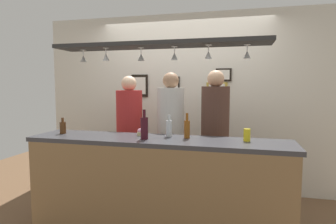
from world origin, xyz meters
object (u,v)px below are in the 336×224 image
object	(u,v)px
bottle_beer_amber_tall	(187,128)
cupcake	(140,132)
drink_can	(247,135)
picture_frame_lower_pair	(217,89)
picture_frame_upper_small	(224,75)
picture_frame_crest	(174,85)
bottle_beer_brown_stubby	(63,127)
bottle_soda_clear	(169,128)
picture_frame_caricature	(140,86)
person_middle_white_patterned_shirt	(171,126)
person_left_red_shirt	(129,127)
person_right_brown_shirt	(215,127)
bottle_wine_dark_red	(144,128)

from	to	relation	value
bottle_beer_amber_tall	cupcake	xyz separation A→B (m)	(-0.52, 0.02, -0.06)
drink_can	picture_frame_lower_pair	size ratio (longest dim) A/B	0.41
cupcake	picture_frame_upper_small	xyz separation A→B (m)	(0.80, 1.29, 0.65)
picture_frame_crest	picture_frame_lower_pair	world-z (taller)	picture_frame_crest
bottle_beer_brown_stubby	drink_can	world-z (taller)	bottle_beer_brown_stubby
bottle_beer_amber_tall	bottle_soda_clear	bearing A→B (deg)	167.29
picture_frame_crest	picture_frame_upper_small	bearing A→B (deg)	0.00
drink_can	picture_frame_crest	distance (m)	1.76
cupcake	picture_frame_caricature	xyz separation A→B (m)	(-0.47, 1.29, 0.50)
person_middle_white_patterned_shirt	bottle_beer_brown_stubby	xyz separation A→B (m)	(-1.08, -0.69, 0.05)
person_middle_white_patterned_shirt	picture_frame_upper_small	distance (m)	1.14
bottle_beer_amber_tall	bottle_beer_brown_stubby	bearing A→B (deg)	-177.12
person_left_red_shirt	drink_can	world-z (taller)	person_left_red_shirt
person_right_brown_shirt	cupcake	world-z (taller)	person_right_brown_shirt
person_right_brown_shirt	picture_frame_caricature	size ratio (longest dim) A/B	5.10
person_right_brown_shirt	picture_frame_upper_small	bearing A→B (deg)	85.60
bottle_wine_dark_red	picture_frame_upper_small	size ratio (longest dim) A/B	1.36
bottle_beer_brown_stubby	bottle_soda_clear	bearing A→B (deg)	5.51
picture_frame_crest	picture_frame_caricature	world-z (taller)	picture_frame_caricature
picture_frame_caricature	picture_frame_lower_pair	world-z (taller)	picture_frame_caricature
bottle_beer_amber_tall	picture_frame_lower_pair	size ratio (longest dim) A/B	0.87
picture_frame_lower_pair	picture_frame_crest	bearing A→B (deg)	180.00
picture_frame_upper_small	bottle_beer_brown_stubby	bearing A→B (deg)	-140.67
person_left_red_shirt	person_middle_white_patterned_shirt	xyz separation A→B (m)	(0.56, 0.00, 0.03)
bottle_beer_brown_stubby	picture_frame_crest	xyz separation A→B (m)	(0.95, 1.38, 0.47)
bottle_wine_dark_red	bottle_soda_clear	xyz separation A→B (m)	(0.21, 0.21, -0.03)
person_left_red_shirt	picture_frame_crest	world-z (taller)	picture_frame_crest
bottle_beer_brown_stubby	picture_frame_caricature	world-z (taller)	picture_frame_caricature
bottle_soda_clear	bottle_beer_brown_stubby	xyz separation A→B (m)	(-1.20, -0.12, -0.02)
person_right_brown_shirt	bottle_soda_clear	xyz separation A→B (m)	(-0.43, -0.58, 0.06)
person_left_red_shirt	person_middle_white_patterned_shirt	distance (m)	0.56
person_right_brown_shirt	picture_frame_caricature	distance (m)	1.48
picture_frame_upper_small	picture_frame_lower_pair	size ratio (longest dim) A/B	0.73
bottle_soda_clear	bottle_beer_amber_tall	distance (m)	0.21
person_middle_white_patterned_shirt	picture_frame_caricature	distance (m)	1.08
cupcake	picture_frame_lower_pair	world-z (taller)	picture_frame_lower_pair
picture_frame_crest	person_right_brown_shirt	bearing A→B (deg)	-45.33
bottle_soda_clear	picture_frame_upper_small	distance (m)	1.48
cupcake	picture_frame_lower_pair	bearing A→B (deg)	61.22
person_right_brown_shirt	picture_frame_lower_pair	size ratio (longest dim) A/B	5.78
person_middle_white_patterned_shirt	bottle_beer_amber_tall	distance (m)	0.71
person_right_brown_shirt	picture_frame_crest	xyz separation A→B (m)	(-0.68, 0.69, 0.50)
picture_frame_crest	picture_frame_lower_pair	xyz separation A→B (m)	(0.64, 0.00, -0.05)
bottle_wine_dark_red	picture_frame_crest	distance (m)	1.53
bottle_beer_amber_tall	drink_can	size ratio (longest dim) A/B	2.13
cupcake	bottle_wine_dark_red	bearing A→B (deg)	-57.78
person_middle_white_patterned_shirt	bottle_beer_amber_tall	bearing A→B (deg)	-62.65
bottle_wine_dark_red	bottle_soda_clear	size ratio (longest dim) A/B	1.30
person_right_brown_shirt	picture_frame_caricature	world-z (taller)	person_right_brown_shirt
person_right_brown_shirt	bottle_soda_clear	distance (m)	0.73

